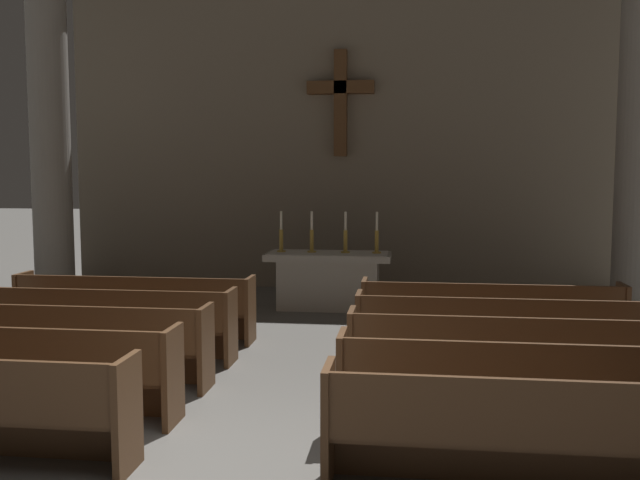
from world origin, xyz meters
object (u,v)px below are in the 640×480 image
(candlestick_inner_left, at_px, (312,239))
(column_right_second, at_px, (639,144))
(pew_right_row_1, at_px, (558,436))
(pew_right_row_3, at_px, (514,358))
(candlestick_outer_left, at_px, (281,239))
(candlestick_inner_right, at_px, (345,239))
(pew_left_row_5, at_px, (134,307))
(pew_left_row_4, at_px, (101,323))
(candlestick_outer_right, at_px, (377,240))
(pew_left_row_3, at_px, (60,343))
(altar, at_px, (328,279))
(pew_right_row_4, at_px, (501,335))
(pew_right_row_5, at_px, (490,316))
(pew_right_row_2, at_px, (533,390))
(column_left_second, at_px, (51,147))
(pew_left_row_2, at_px, (5,370))

(candlestick_inner_left, bearing_deg, column_right_second, 0.36)
(pew_right_row_1, distance_m, pew_right_row_3, 2.16)
(candlestick_outer_left, distance_m, candlestick_inner_left, 0.55)
(candlestick_inner_left, height_order, candlestick_inner_right, same)
(pew_left_row_5, xyz_separation_m, candlestick_inner_left, (2.21, 2.67, 0.77))
(pew_left_row_4, xyz_separation_m, candlestick_outer_right, (3.36, 3.75, 0.77))
(pew_left_row_3, height_order, pew_left_row_5, same)
(pew_left_row_4, bearing_deg, column_right_second, 26.23)
(pew_right_row_1, relative_size, candlestick_outer_right, 4.79)
(altar, bearing_deg, candlestick_outer_right, 0.00)
(pew_right_row_3, relative_size, pew_right_row_4, 1.00)
(pew_right_row_1, relative_size, altar, 1.58)
(pew_right_row_1, height_order, candlestick_outer_left, candlestick_outer_left)
(pew_left_row_3, distance_m, candlestick_inner_left, 5.37)
(pew_right_row_1, bearing_deg, candlestick_inner_right, 107.57)
(pew_left_row_4, height_order, altar, altar)
(pew_right_row_5, bearing_deg, pew_left_row_5, 180.00)
(pew_left_row_3, height_order, pew_right_row_2, same)
(pew_left_row_3, distance_m, pew_left_row_4, 1.08)
(altar, bearing_deg, pew_left_row_3, -117.49)
(pew_right_row_2, xyz_separation_m, column_left_second, (-7.68, 5.95, 2.41))
(pew_right_row_3, bearing_deg, column_left_second, 147.65)
(pew_left_row_3, relative_size, candlestick_outer_left, 4.79)
(pew_right_row_5, relative_size, column_right_second, 0.58)
(pew_left_row_5, height_order, pew_right_row_1, same)
(pew_right_row_2, bearing_deg, candlestick_inner_left, 115.45)
(pew_left_row_4, distance_m, pew_right_row_5, 5.14)
(pew_right_row_5, height_order, altar, altar)
(pew_right_row_1, height_order, candlestick_inner_right, candlestick_inner_right)
(pew_right_row_3, bearing_deg, pew_left_row_2, -167.87)
(candlestick_inner_left, distance_m, candlestick_inner_right, 0.60)
(column_left_second, relative_size, candlestick_outer_right, 8.19)
(pew_right_row_2, height_order, candlestick_outer_left, candlestick_outer_left)
(pew_left_row_5, xyz_separation_m, pew_right_row_5, (5.03, 0.00, 0.00))
(candlestick_outer_left, distance_m, candlestick_inner_right, 1.15)
(pew_left_row_2, height_order, pew_left_row_4, same)
(pew_left_row_5, distance_m, pew_right_row_2, 5.98)
(altar, height_order, candlestick_outer_right, candlestick_outer_right)
(pew_right_row_3, height_order, candlestick_outer_left, candlestick_outer_left)
(pew_left_row_3, bearing_deg, pew_left_row_5, 90.00)
(pew_left_row_2, height_order, pew_right_row_4, same)
(pew_left_row_2, xyz_separation_m, pew_right_row_5, (5.03, 3.24, 0.00))
(candlestick_outer_left, xyz_separation_m, candlestick_outer_right, (1.70, 0.00, 0.00))
(pew_right_row_2, xyz_separation_m, candlestick_outer_right, (-1.66, 5.91, 0.77))
(pew_left_row_4, xyz_separation_m, candlestick_inner_right, (2.81, 3.75, 0.77))
(pew_right_row_4, relative_size, candlestick_outer_left, 4.79)
(pew_left_row_3, height_order, candlestick_outer_left, candlestick_outer_left)
(pew_right_row_4, xyz_separation_m, altar, (-2.51, 3.75, 0.06))
(pew_left_row_3, xyz_separation_m, candlestick_outer_left, (1.66, 4.83, 0.77))
(pew_right_row_3, height_order, pew_right_row_4, same)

